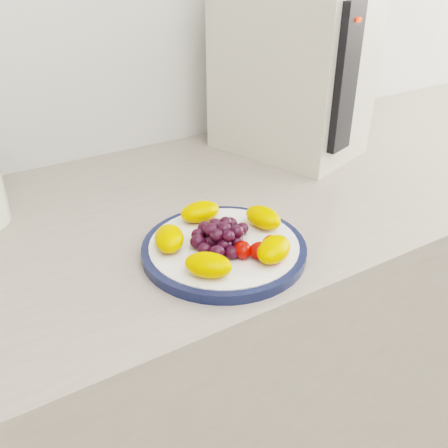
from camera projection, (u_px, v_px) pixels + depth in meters
counter at (200, 385)px, 1.09m from camera, size 3.50×0.60×0.90m
cabinet_face at (201, 395)px, 1.11m from camera, size 3.48×0.58×0.84m
plate_rim at (224, 249)px, 0.73m from camera, size 0.24×0.24×0.01m
plate_face at (224, 249)px, 0.73m from camera, size 0.22×0.22×0.02m
appliance_body at (292, 66)px, 1.01m from camera, size 0.28×0.33×0.35m
appliance_panel at (345, 80)px, 0.89m from camera, size 0.06×0.04×0.26m
appliance_led at (358, 20)px, 0.83m from camera, size 0.01×0.01×0.01m
fruit_plate at (226, 236)px, 0.71m from camera, size 0.21×0.20×0.03m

